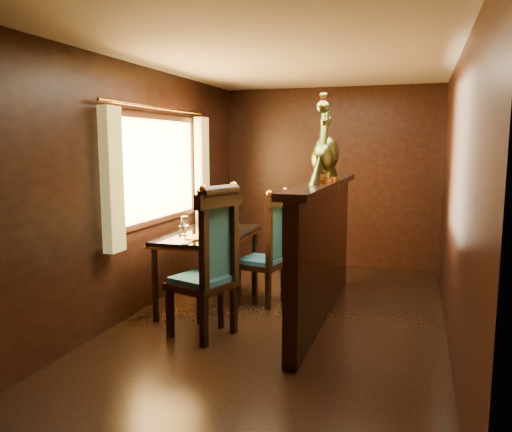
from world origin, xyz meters
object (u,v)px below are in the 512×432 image
object	(u,v)px
dining_table	(209,239)
peacock_right	(326,138)
chair_left	(212,259)
peacock_left	(323,145)
chair_right	(271,245)

from	to	relation	value
dining_table	peacock_right	xyz separation A→B (m)	(1.21, 0.11, 1.06)
chair_left	peacock_left	xyz separation A→B (m)	(0.82, 0.76, 0.98)
chair_right	chair_left	bearing A→B (deg)	-90.33
dining_table	chair_left	distance (m)	0.93
dining_table	peacock_left	distance (m)	1.57
chair_left	peacock_right	xyz separation A→B (m)	(0.82, 0.94, 1.05)
peacock_left	peacock_right	size ratio (longest dim) A/B	0.84
chair_left	peacock_right	size ratio (longest dim) A/B	1.68
chair_left	peacock_left	world-z (taller)	peacock_left
dining_table	chair_left	bearing A→B (deg)	-67.40
chair_right	peacock_left	distance (m)	1.25
chair_left	peacock_right	distance (m)	1.63
chair_left	dining_table	bearing A→B (deg)	132.89
dining_table	peacock_right	world-z (taller)	peacock_right
peacock_left	chair_left	bearing A→B (deg)	-137.03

